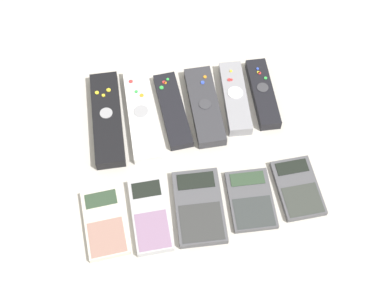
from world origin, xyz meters
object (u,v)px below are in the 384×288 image
remote_0 (107,119)px  remote_2 (173,110)px  remote_5 (263,93)px  calculator_2 (199,207)px  remote_1 (141,114)px  remote_4 (235,98)px  calculator_1 (150,215)px  calculator_4 (298,188)px  remote_3 (205,106)px  calculator_0 (105,223)px  calculator_3 (251,200)px

remote_0 → remote_2: bearing=1.5°
remote_0 → remote_5: size_ratio=1.30×
calculator_2 → remote_1: bearing=112.7°
remote_1 → remote_4: remote_4 is taller
calculator_1 → calculator_4: calculator_1 is taller
remote_1 → remote_5: remote_5 is taller
calculator_4 → remote_1: bearing=140.2°
remote_0 → remote_3: size_ratio=1.18×
remote_3 → remote_5: (0.13, 0.01, 0.00)m
remote_3 → remote_4: remote_4 is taller
remote_1 → remote_4: size_ratio=1.25×
remote_5 → calculator_4: (0.02, -0.22, -0.00)m
remote_3 → remote_1: bearing=178.7°
calculator_2 → calculator_4: calculator_2 is taller
calculator_0 → remote_2: bearing=51.3°
remote_3 → remote_5: 0.13m
remote_3 → calculator_2: 0.22m
calculator_2 → calculator_3: (0.10, -0.00, -0.00)m
remote_4 → remote_3: bearing=-167.8°
remote_1 → calculator_2: bearing=-70.1°
remote_1 → remote_4: 0.20m
remote_0 → remote_5: (0.33, 0.01, -0.00)m
remote_1 → calculator_1: 0.22m
remote_4 → calculator_2: (-0.12, -0.23, -0.00)m
remote_1 → remote_5: 0.26m
remote_1 → calculator_4: 0.35m
remote_1 → calculator_0: bearing=-112.7°
calculator_2 → remote_2: bearing=96.9°
calculator_0 → remote_0: bearing=80.4°
remote_0 → calculator_1: 0.23m
remote_4 → remote_1: bearing=-174.2°
calculator_3 → calculator_4: calculator_4 is taller
remote_0 → calculator_2: size_ratio=1.45×
calculator_1 → remote_3: bearing=56.6°
remote_0 → remote_3: 0.20m
calculator_3 → remote_1: bearing=131.3°
remote_5 → calculator_0: remote_5 is taller
calculator_2 → calculator_4: bearing=5.2°
remote_4 → calculator_3: 0.23m
calculator_1 → calculator_2: same height
remote_5 → calculator_1: (-0.27, -0.23, -0.00)m
remote_3 → calculator_4: (0.14, -0.21, -0.00)m
remote_4 → calculator_3: size_ratio=1.40×
calculator_0 → calculator_3: (0.27, 0.00, -0.00)m
calculator_1 → calculator_3: size_ratio=1.17×
calculator_1 → calculator_3: bearing=-0.6°
remote_3 → calculator_4: bearing=-56.5°
remote_0 → remote_4: 0.27m
calculator_0 → calculator_4: same height
remote_1 → calculator_0: (-0.09, -0.22, -0.00)m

